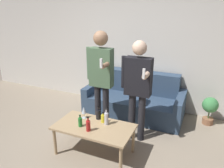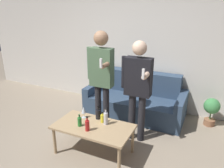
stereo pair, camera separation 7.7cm
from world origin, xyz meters
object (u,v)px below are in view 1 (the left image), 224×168
Objects in this scene: person_standing_left at (101,74)px; couch at (135,100)px; coffee_table at (94,129)px; bottle_orange at (88,125)px; person_standing_right at (138,84)px.

couch is at bearing 70.10° from person_standing_left.
bottle_orange reaches higher than coffee_table.
coffee_table is at bearing -125.38° from person_standing_right.
person_standing_left reaches higher than person_standing_right.
bottle_orange is at bearing -95.00° from couch.
person_standing_right reaches higher than couch.
couch reaches higher than bottle_orange.
coffee_table is 0.65× the size of person_standing_left.
bottle_orange is 0.13× the size of person_standing_right.
person_standing_left is (-0.17, 0.76, 0.51)m from bottle_orange.
coffee_table is 5.39× the size of bottle_orange.
couch is at bearing 84.87° from coffee_table.
person_standing_left is (-0.32, -0.88, 0.76)m from couch.
coffee_table is 0.70× the size of person_standing_right.
person_standing_left is at bearing 102.90° from bottle_orange.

